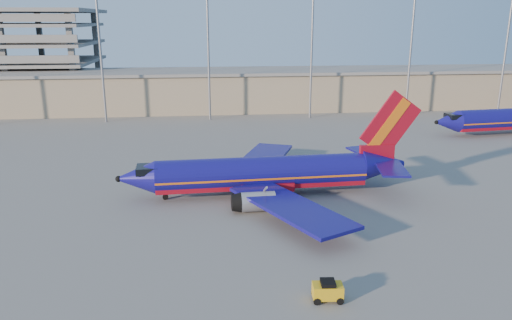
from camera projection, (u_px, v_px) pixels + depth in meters
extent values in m
plane|color=slate|center=(263.00, 200.00, 54.89)|extent=(220.00, 220.00, 0.00)
cube|color=gray|center=(277.00, 90.00, 110.29)|extent=(120.00, 15.00, 8.00)
cube|color=slate|center=(277.00, 71.00, 109.14)|extent=(122.00, 16.00, 0.60)
cylinder|color=gray|center=(100.00, 48.00, 92.55)|extent=(0.44, 0.44, 28.00)
cylinder|color=gray|center=(208.00, 47.00, 94.57)|extent=(0.44, 0.44, 28.00)
cylinder|color=gray|center=(312.00, 47.00, 96.58)|extent=(0.44, 0.44, 28.00)
cylinder|color=gray|center=(411.00, 46.00, 98.60)|extent=(0.44, 0.44, 28.00)
cylinder|color=gray|center=(506.00, 45.00, 100.62)|extent=(0.44, 0.44, 28.00)
cylinder|color=navy|center=(261.00, 173.00, 55.76)|extent=(23.49, 4.62, 3.60)
cube|color=maroon|center=(261.00, 180.00, 56.01)|extent=(23.46, 3.94, 1.26)
cube|color=orange|center=(261.00, 175.00, 55.82)|extent=(23.49, 4.65, 0.21)
cone|color=navy|center=(136.00, 178.00, 53.80)|extent=(4.24, 3.78, 3.60)
cube|color=black|center=(147.00, 169.00, 53.73)|extent=(2.44, 2.63, 0.78)
cone|color=navy|center=(382.00, 164.00, 57.69)|extent=(5.21, 3.82, 3.60)
cube|color=maroon|center=(377.00, 154.00, 57.22)|extent=(4.11, 0.71, 2.14)
cube|color=maroon|center=(390.00, 124.00, 56.48)|extent=(7.15, 0.62, 7.76)
cube|color=orange|center=(389.00, 124.00, 56.45)|extent=(4.76, 0.62, 6.09)
cube|color=navy|center=(369.00, 153.00, 60.63)|extent=(4.39, 6.76, 0.21)
cube|color=navy|center=(391.00, 168.00, 54.34)|extent=(3.91, 6.62, 0.21)
cube|color=navy|center=(262.00, 159.00, 64.35)|extent=(10.05, 15.82, 0.34)
cube|color=navy|center=(290.00, 207.00, 48.06)|extent=(11.08, 15.67, 0.34)
cube|color=maroon|center=(266.00, 183.00, 56.18)|extent=(6.00, 4.05, 0.97)
cylinder|color=gray|center=(245.00, 173.00, 60.82)|extent=(3.59, 2.19, 2.04)
cylinder|color=gray|center=(258.00, 202.00, 51.19)|extent=(3.59, 2.19, 2.04)
cylinder|color=gray|center=(165.00, 195.00, 54.80)|extent=(0.24, 0.24, 1.07)
cylinder|color=black|center=(165.00, 197.00, 54.86)|extent=(0.63, 0.27, 0.62)
cylinder|color=black|center=(270.00, 184.00, 58.98)|extent=(0.84, 0.57, 0.82)
cylinder|color=black|center=(278.00, 198.00, 54.16)|extent=(0.84, 0.57, 0.82)
cone|color=navy|center=(447.00, 122.00, 83.08)|extent=(4.48, 4.05, 3.63)
cube|color=black|center=(454.00, 116.00, 83.08)|extent=(2.61, 2.79, 0.78)
cube|color=gold|center=(328.00, 291.00, 35.08)|extent=(2.20, 1.36, 1.00)
cube|color=black|center=(328.00, 283.00, 34.92)|extent=(1.09, 1.18, 0.35)
cylinder|color=black|center=(315.00, 293.00, 35.73)|extent=(0.53, 0.22, 0.52)
cylinder|color=black|center=(317.00, 302.00, 34.66)|extent=(0.53, 0.22, 0.52)
cylinder|color=black|center=(337.00, 293.00, 35.77)|extent=(0.53, 0.22, 0.52)
cylinder|color=black|center=(340.00, 301.00, 34.71)|extent=(0.53, 0.22, 0.52)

